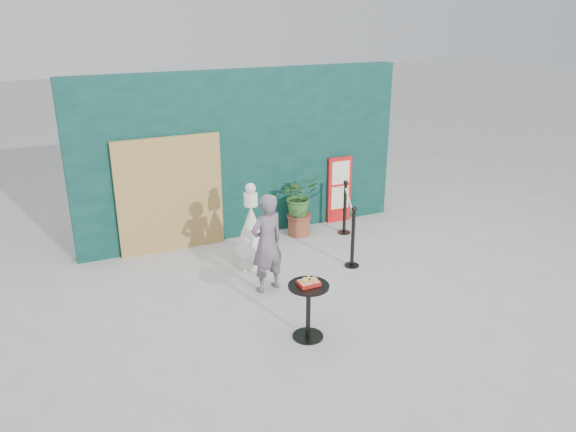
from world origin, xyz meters
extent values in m
plane|color=#ADAAA5|center=(0.00, 0.00, 0.00)|extent=(60.00, 60.00, 0.00)
cube|color=#0A2E26|center=(0.00, 3.15, 1.50)|extent=(6.00, 0.30, 3.00)
cube|color=tan|center=(-1.40, 2.94, 1.00)|extent=(1.80, 0.08, 2.00)
imported|color=slate|center=(-0.48, 0.89, 0.75)|extent=(0.62, 0.49, 1.51)
cube|color=red|center=(1.90, 2.96, 0.65)|extent=(0.50, 0.06, 1.30)
cube|color=beige|center=(1.90, 2.92, 1.00)|extent=(0.38, 0.02, 0.45)
cube|color=beige|center=(1.90, 2.92, 0.50)|extent=(0.38, 0.02, 0.45)
cube|color=red|center=(1.90, 2.92, 0.15)|extent=(0.38, 0.02, 0.18)
cube|color=silver|center=(-0.37, 1.81, 0.13)|extent=(0.47, 0.47, 0.26)
cone|color=silver|center=(-0.37, 1.81, 0.64)|extent=(0.55, 0.55, 0.77)
cylinder|color=white|center=(-0.37, 1.81, 1.13)|extent=(0.22, 0.22, 0.21)
sphere|color=silver|center=(-0.37, 1.81, 1.32)|extent=(0.17, 0.17, 0.17)
cylinder|color=black|center=(-0.50, -0.52, 0.01)|extent=(0.40, 0.40, 0.02)
cylinder|color=black|center=(-0.50, -0.52, 0.36)|extent=(0.06, 0.06, 0.72)
cylinder|color=black|center=(-0.50, -0.52, 0.73)|extent=(0.52, 0.52, 0.03)
cube|color=#B01D12|center=(-0.50, -0.52, 0.78)|extent=(0.26, 0.19, 0.05)
cube|color=red|center=(-0.50, -0.52, 0.80)|extent=(0.24, 0.17, 0.00)
cube|color=gold|center=(-0.54, -0.51, 0.82)|extent=(0.15, 0.14, 0.02)
cube|color=gold|center=(-0.45, -0.54, 0.82)|extent=(0.13, 0.13, 0.02)
cone|color=yellow|center=(-0.48, -0.47, 0.83)|extent=(0.06, 0.06, 0.06)
cylinder|color=brown|center=(0.89, 2.65, 0.17)|extent=(0.40, 0.40, 0.34)
cylinder|color=brown|center=(0.89, 2.65, 0.37)|extent=(0.45, 0.45, 0.06)
imported|color=#335F29|center=(0.89, 2.65, 0.76)|extent=(0.67, 0.58, 0.74)
cylinder|color=black|center=(1.09, 1.06, 0.01)|extent=(0.24, 0.24, 0.02)
cylinder|color=black|center=(1.09, 1.06, 0.48)|extent=(0.06, 0.06, 0.96)
sphere|color=black|center=(1.09, 1.06, 0.99)|extent=(0.09, 0.09, 0.09)
cylinder|color=black|center=(1.69, 2.36, 0.01)|extent=(0.24, 0.24, 0.02)
cylinder|color=black|center=(1.69, 2.36, 0.48)|extent=(0.06, 0.06, 0.96)
sphere|color=black|center=(1.69, 2.36, 0.99)|extent=(0.09, 0.09, 0.09)
cylinder|color=white|center=(1.39, 1.71, 0.88)|extent=(0.63, 1.31, 0.03)
camera|label=1|loc=(-3.32, -6.08, 4.01)|focal=35.00mm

